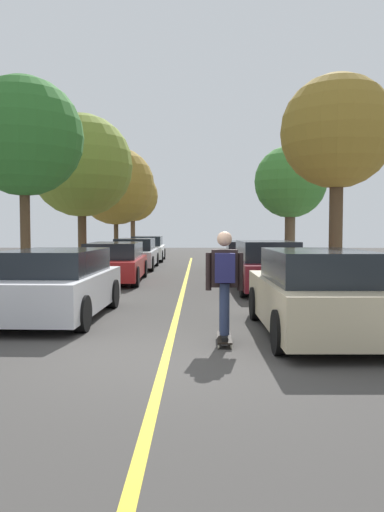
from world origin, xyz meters
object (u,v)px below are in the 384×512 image
(parked_car_left_farthest, at_px, (147,249))
(skateboarder, at_px, (224,278))
(street_tree_right_near, at_px, (290,183))
(parked_car_left_nearest, at_px, (55,284))
(street_tree_left_far, at_px, (116,186))
(parked_car_right_far, at_px, (246,256))
(street_tree_left_near, at_px, (81,166))
(street_tree_left_farthest, at_px, (133,196))
(street_tree_right_nearest, at_px, (337,133))
(skateboard, at_px, (224,338))
(parked_car_right_near, at_px, (266,266))
(parked_car_left_near, at_px, (114,262))
(street_tree_left_nearest, at_px, (24,137))
(parked_car_left_far, at_px, (135,254))
(parked_car_right_nearest, at_px, (315,294))

(parked_car_left_farthest, bearing_deg, skateboarder, -80.85)
(street_tree_right_near, height_order, skateboarder, street_tree_right_near)
(parked_car_left_nearest, xyz_separation_m, street_tree_left_far, (-1.74, 18.02, 3.45))
(parked_car_left_farthest, xyz_separation_m, parked_car_right_far, (4.80, -7.11, -0.02))
(street_tree_left_near, bearing_deg, street_tree_left_farthest, 90.00)
(street_tree_right_nearest, relative_size, skateboard, 6.81)
(parked_car_left_farthest, height_order, street_tree_right_near, street_tree_right_near)
(parked_car_right_near, bearing_deg, skateboard, -102.77)
(parked_car_left_near, distance_m, parked_car_right_near, 5.33)
(street_tree_right_nearest, distance_m, skateboarder, 7.56)
(skateboard, bearing_deg, parked_car_right_near, 77.23)
(street_tree_left_near, distance_m, skateboarder, 13.49)
(parked_car_right_far, height_order, street_tree_left_far, street_tree_left_far)
(parked_car_right_near, xyz_separation_m, street_tree_right_nearest, (1.74, -0.93, 3.64))
(street_tree_left_nearest, bearing_deg, skateboarder, -48.25)
(parked_car_right_far, height_order, street_tree_right_nearest, street_tree_right_nearest)
(street_tree_left_far, bearing_deg, street_tree_left_nearest, -90.00)
(parked_car_left_far, relative_size, street_tree_right_nearest, 0.77)
(parked_car_left_near, bearing_deg, parked_car_right_nearest, -60.54)
(street_tree_right_nearest, bearing_deg, street_tree_right_near, 90.00)
(parked_car_left_far, xyz_separation_m, parked_car_right_nearest, (4.80, -14.07, 0.04))
(parked_car_left_nearest, height_order, parked_car_right_far, parked_car_left_nearest)
(parked_car_left_nearest, distance_m, parked_car_left_far, 12.53)
(parked_car_left_near, distance_m, skateboard, 9.73)
(parked_car_right_nearest, bearing_deg, street_tree_right_near, 81.81)
(parked_car_left_farthest, height_order, skateboarder, skateboarder)
(parked_car_left_farthest, xyz_separation_m, street_tree_left_nearest, (-1.74, -14.58, 3.52))
(parked_car_left_near, xyz_separation_m, parked_car_left_farthest, (0.00, 10.99, 0.01))
(parked_car_right_far, distance_m, skateboard, 13.14)
(parked_car_right_nearest, bearing_deg, parked_car_left_far, 108.85)
(parked_car_left_farthest, distance_m, street_tree_right_near, 10.30)
(street_tree_right_near, bearing_deg, parked_car_left_nearest, -121.77)
(parked_car_left_near, bearing_deg, street_tree_left_farthest, 95.47)
(parked_car_left_farthest, xyz_separation_m, parked_car_right_near, (4.80, -13.31, 0.02))
(parked_car_left_nearest, distance_m, street_tree_left_far, 18.43)
(parked_car_left_nearest, relative_size, skateboarder, 2.51)
(parked_car_right_far, xyz_separation_m, skateboard, (-1.55, -13.04, -0.55))
(street_tree_right_near, bearing_deg, skateboard, -104.47)
(street_tree_left_far, xyz_separation_m, street_tree_right_nearest, (8.29, -14.31, 0.20))
(street_tree_right_near, relative_size, skateboarder, 3.04)
(parked_car_left_farthest, height_order, street_tree_left_nearest, street_tree_left_nearest)
(parked_car_left_nearest, distance_m, parked_car_right_near, 6.68)
(parked_car_left_far, distance_m, street_tree_right_nearest, 11.58)
(parked_car_left_farthest, relative_size, street_tree_left_far, 0.69)
(street_tree_right_nearest, bearing_deg, parked_car_left_near, 153.62)
(parked_car_right_nearest, bearing_deg, street_tree_left_farthest, 103.78)
(parked_car_left_near, xyz_separation_m, street_tree_right_nearest, (6.55, -3.25, 3.68))
(parked_car_left_farthest, xyz_separation_m, street_tree_left_far, (-1.74, 0.07, 3.46))
(street_tree_left_farthest, height_order, street_tree_right_near, street_tree_left_farthest)
(parked_car_left_far, distance_m, street_tree_left_nearest, 9.97)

